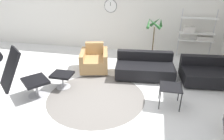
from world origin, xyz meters
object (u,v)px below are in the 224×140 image
lounge_chair (14,70)px  couch_second (206,74)px  side_table (171,88)px  shelf_unit (197,33)px  couch_low (144,68)px  potted_plant (153,44)px  armchair_red (94,61)px  ottoman (62,77)px

lounge_chair → couch_second: lounge_chair is taller
side_table → shelf_unit: (0.92, 3.04, 0.48)m
couch_low → side_table: bearing=109.7°
couch_low → side_table: 1.48m
side_table → potted_plant: potted_plant is taller
armchair_red → couch_second: bearing=164.4°
ottoman → armchair_red: size_ratio=0.48×
shelf_unit → armchair_red: bearing=-151.7°
lounge_chair → potted_plant: (2.83, 3.28, -0.26)m
side_table → couch_low: bearing=115.6°
couch_second → side_table: bearing=46.7°
armchair_red → side_table: 2.55m
lounge_chair → ottoman: 1.15m
lounge_chair → shelf_unit: (4.21, 3.59, 0.10)m
potted_plant → shelf_unit: shelf_unit is taller
shelf_unit → couch_second: bearing=-87.5°
lounge_chair → couch_low: (2.65, 1.89, -0.56)m
lounge_chair → side_table: bearing=50.2°
lounge_chair → couch_second: size_ratio=0.98×
lounge_chair → shelf_unit: 5.53m
lounge_chair → couch_second: bearing=64.0°
couch_low → shelf_unit: 2.40m
ottoman → couch_second: bearing=16.5°
couch_second → potted_plant: (-1.46, 1.42, 0.29)m
armchair_red → side_table: (2.13, -1.40, 0.13)m
lounge_chair → ottoman: (0.67, 0.78, -0.50)m
side_table → armchair_red: bearing=146.7°
side_table → ottoman: bearing=175.0°
couch_second → side_table: size_ratio=2.91×
ottoman → couch_low: 2.27m
ottoman → shelf_unit: size_ratio=0.31×
lounge_chair → shelf_unit: size_ratio=0.81×
couch_second → shelf_unit: size_ratio=0.83×
shelf_unit → ottoman: bearing=-141.5°
potted_plant → shelf_unit: bearing=12.9°
ottoman → shelf_unit: (3.53, 2.81, 0.60)m
armchair_red → shelf_unit: 3.51m
couch_low → lounge_chair: bearing=29.5°
potted_plant → couch_low: bearing=-97.0°
lounge_chair → armchair_red: bearing=99.9°
potted_plant → armchair_red: bearing=-141.5°
armchair_red → couch_low: 1.49m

